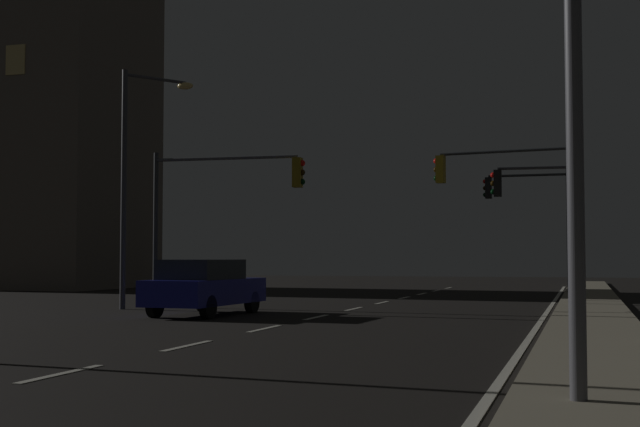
# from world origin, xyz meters

# --- Properties ---
(ground_plane) EXTENTS (112.00, 112.00, 0.00)m
(ground_plane) POSITION_xyz_m (0.00, 17.50, 0.00)
(ground_plane) COLOR black
(ground_plane) RESTS_ON ground
(sidewalk_right) EXTENTS (2.05, 77.00, 0.14)m
(sidewalk_right) POSITION_xyz_m (7.18, 17.50, 0.07)
(sidewalk_right) COLOR gray
(sidewalk_right) RESTS_ON ground
(lane_markings_center) EXTENTS (0.14, 50.00, 0.01)m
(lane_markings_center) POSITION_xyz_m (0.00, 21.00, 0.01)
(lane_markings_center) COLOR silver
(lane_markings_center) RESTS_ON ground
(lane_edge_line) EXTENTS (0.14, 53.00, 0.01)m
(lane_edge_line) POSITION_xyz_m (5.91, 22.50, 0.01)
(lane_edge_line) COLOR silver
(lane_edge_line) RESTS_ON ground
(car) EXTENTS (2.03, 4.48, 1.57)m
(car) POSITION_xyz_m (-3.26, 20.86, 0.82)
(car) COLOR navy
(car) RESTS_ON ground
(traffic_light_mid_left) EXTENTS (3.75, 0.34, 5.38)m
(traffic_light_mid_left) POSITION_xyz_m (4.77, 37.58, 3.92)
(traffic_light_mid_left) COLOR #2D3033
(traffic_light_mid_left) RESTS_ON sidewalk_right
(traffic_light_far_right) EXTENTS (5.20, 0.55, 5.12)m
(traffic_light_far_right) POSITION_xyz_m (-4.29, 24.42, 3.68)
(traffic_light_far_right) COLOR #2D3033
(traffic_light_far_right) RESTS_ON ground
(traffic_light_far_center) EXTENTS (2.83, 0.45, 4.91)m
(traffic_light_far_center) POSITION_xyz_m (5.36, 29.83, 3.55)
(traffic_light_far_center) COLOR #38383D
(traffic_light_far_center) RESTS_ON sidewalk_right
(traffic_light_overhead_east) EXTENTS (4.83, 0.81, 5.33)m
(traffic_light_overhead_east) POSITION_xyz_m (4.66, 28.04, 3.94)
(traffic_light_overhead_east) COLOR #4C4C51
(traffic_light_overhead_east) RESTS_ON sidewalk_right
(street_lamp_corner) EXTENTS (1.62, 2.05, 7.62)m
(street_lamp_corner) POSITION_xyz_m (-6.71, 23.10, 4.60)
(street_lamp_corner) COLOR #38383D
(street_lamp_corner) RESTS_ON ground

